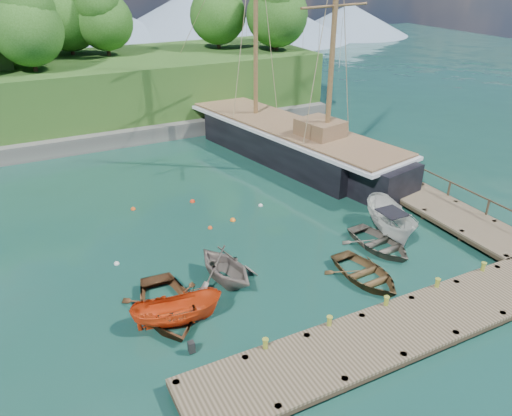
# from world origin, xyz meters

# --- Properties ---
(ground) EXTENTS (160.00, 160.00, 0.00)m
(ground) POSITION_xyz_m (0.00, 0.00, 0.00)
(ground) COLOR #173D2C
(ground) RESTS_ON ground
(dock_near) EXTENTS (20.00, 3.20, 1.10)m
(dock_near) POSITION_xyz_m (2.00, -6.50, 0.43)
(dock_near) COLOR #463B29
(dock_near) RESTS_ON ground
(dock_east) EXTENTS (3.20, 24.00, 1.10)m
(dock_east) POSITION_xyz_m (11.50, 7.00, 0.43)
(dock_east) COLOR #463B29
(dock_east) RESTS_ON ground
(bollard_0) EXTENTS (0.26, 0.26, 0.45)m
(bollard_0) POSITION_xyz_m (-4.00, -5.10, 0.00)
(bollard_0) COLOR olive
(bollard_0) RESTS_ON ground
(bollard_1) EXTENTS (0.26, 0.26, 0.45)m
(bollard_1) POSITION_xyz_m (-1.00, -5.10, 0.00)
(bollard_1) COLOR olive
(bollard_1) RESTS_ON ground
(bollard_2) EXTENTS (0.26, 0.26, 0.45)m
(bollard_2) POSITION_xyz_m (2.00, -5.10, 0.00)
(bollard_2) COLOR olive
(bollard_2) RESTS_ON ground
(bollard_3) EXTENTS (0.26, 0.26, 0.45)m
(bollard_3) POSITION_xyz_m (5.00, -5.10, 0.00)
(bollard_3) COLOR olive
(bollard_3) RESTS_ON ground
(bollard_4) EXTENTS (0.26, 0.26, 0.45)m
(bollard_4) POSITION_xyz_m (8.00, -5.10, 0.00)
(bollard_4) COLOR olive
(bollard_4) RESTS_ON ground
(rowboat_0) EXTENTS (3.84, 5.17, 1.03)m
(rowboat_0) POSITION_xyz_m (-6.58, -0.64, 0.00)
(rowboat_0) COLOR #4F3019
(rowboat_0) RESTS_ON ground
(rowboat_1) EXTENTS (4.05, 4.46, 2.04)m
(rowboat_1) POSITION_xyz_m (-3.27, 0.52, 0.00)
(rowboat_1) COLOR slate
(rowboat_1) RESTS_ON ground
(rowboat_2) EXTENTS (3.24, 4.36, 0.87)m
(rowboat_2) POSITION_xyz_m (2.99, -2.45, 0.00)
(rowboat_2) COLOR #523C20
(rowboat_2) RESTS_ON ground
(rowboat_3) EXTENTS (3.26, 4.37, 0.86)m
(rowboat_3) POSITION_xyz_m (5.52, -0.42, 0.00)
(rowboat_3) COLOR #5D584B
(rowboat_3) RESTS_ON ground
(motorboat_orange) EXTENTS (4.16, 2.25, 1.52)m
(motorboat_orange) POSITION_xyz_m (-6.39, -1.48, 0.00)
(motorboat_orange) COLOR red
(motorboat_orange) RESTS_ON ground
(cabin_boat_white) EXTENTS (3.33, 5.36, 1.94)m
(cabin_boat_white) POSITION_xyz_m (7.06, 0.56, 0.00)
(cabin_boat_white) COLOR silver
(cabin_boat_white) RESTS_ON ground
(schooner) EXTENTS (9.35, 28.15, 20.97)m
(schooner) POSITION_xyz_m (8.00, 13.85, 1.16)
(schooner) COLOR black
(schooner) RESTS_ON ground
(mooring_buoy_0) EXTENTS (0.29, 0.29, 0.29)m
(mooring_buoy_0) POSITION_xyz_m (-7.71, 4.48, 0.00)
(mooring_buoy_0) COLOR silver
(mooring_buoy_0) RESTS_ON ground
(mooring_buoy_1) EXTENTS (0.27, 0.27, 0.27)m
(mooring_buoy_1) POSITION_xyz_m (-1.91, 5.86, 0.00)
(mooring_buoy_1) COLOR #E9511C
(mooring_buoy_1) RESTS_ON ground
(mooring_buoy_2) EXTENTS (0.34, 0.34, 0.34)m
(mooring_buoy_2) POSITION_xyz_m (-0.32, 6.13, 0.00)
(mooring_buoy_2) COLOR orange
(mooring_buoy_2) RESTS_ON ground
(mooring_buoy_3) EXTENTS (0.29, 0.29, 0.29)m
(mooring_buoy_3) POSITION_xyz_m (2.10, 7.14, 0.00)
(mooring_buoy_3) COLOR silver
(mooring_buoy_3) RESTS_ON ground
(mooring_buoy_4) EXTENTS (0.31, 0.31, 0.31)m
(mooring_buoy_4) POSITION_xyz_m (-5.34, 10.33, 0.00)
(mooring_buoy_4) COLOR #E44F15
(mooring_buoy_4) RESTS_ON ground
(mooring_buoy_5) EXTENTS (0.34, 0.34, 0.34)m
(mooring_buoy_5) POSITION_xyz_m (-1.61, 9.68, 0.00)
(mooring_buoy_5) COLOR red
(mooring_buoy_5) RESTS_ON ground
(distant_ridge) EXTENTS (117.00, 40.00, 10.00)m
(distant_ridge) POSITION_xyz_m (4.30, 70.00, 4.35)
(distant_ridge) COLOR #728CA5
(distant_ridge) RESTS_ON ground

